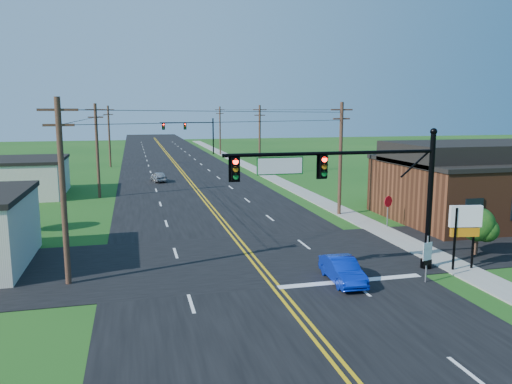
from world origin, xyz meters
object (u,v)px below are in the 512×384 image
object	(u,v)px
signal_mast_main	(352,184)
blue_car	(342,271)
stop_sign	(388,205)
signal_mast_far	(190,130)
route_sign	(427,256)

from	to	relation	value
signal_mast_main	blue_car	world-z (taller)	signal_mast_main
signal_mast_main	stop_sign	distance (m)	11.81
signal_mast_far	route_sign	world-z (taller)	signal_mast_far
signal_mast_far	route_sign	size ratio (longest dim) A/B	4.62
signal_mast_main	stop_sign	bearing A→B (deg)	51.89
signal_mast_far	stop_sign	distance (m)	63.47
blue_car	stop_sign	world-z (taller)	stop_sign
route_sign	signal_mast_main	bearing A→B (deg)	130.57
signal_mast_main	blue_car	size ratio (longest dim) A/B	3.07
signal_mast_far	stop_sign	bearing A→B (deg)	-83.71
stop_sign	blue_car	bearing A→B (deg)	-150.02
signal_mast_main	route_sign	xyz separation A→B (m)	(3.16, -2.02, -3.37)
signal_mast_far	stop_sign	xyz separation A→B (m)	(6.94, -63.02, -2.86)
signal_mast_main	stop_sign	size ratio (longest dim) A/B	4.82
stop_sign	signal_mast_far	bearing A→B (deg)	74.44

